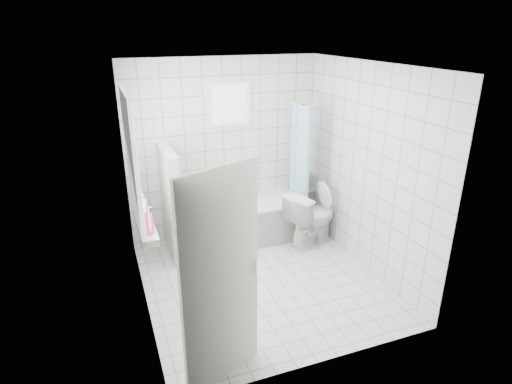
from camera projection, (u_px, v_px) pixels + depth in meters
name	position (u px, v px, depth m)	size (l,w,h in m)	color
ground	(261.00, 280.00, 5.36)	(3.00, 3.00, 0.00)	white
ceiling	(262.00, 65.00, 4.41)	(3.00, 3.00, 0.00)	white
wall_back	(224.00, 149.00, 6.19)	(2.80, 0.02, 2.60)	white
wall_front	(327.00, 241.00, 3.58)	(2.80, 0.02, 2.60)	white
wall_left	(136.00, 199.00, 4.42)	(0.02, 3.00, 2.60)	white
wall_right	(366.00, 169.00, 5.34)	(0.02, 3.00, 2.60)	white
window_left	(134.00, 163.00, 4.59)	(0.01, 0.90, 1.40)	white
window_back	(230.00, 104.00, 5.95)	(0.50, 0.01, 0.50)	white
window_sill	(145.00, 224.00, 4.87)	(0.18, 1.02, 0.08)	white
door	(221.00, 281.00, 3.55)	(0.04, 0.80, 2.00)	silver
bathtub	(239.00, 222.00, 6.26)	(1.83, 0.77, 0.58)	white
partition_wall	(171.00, 203.00, 5.73)	(0.15, 0.85, 1.50)	white
tiled_ledge	(302.00, 205.00, 6.87)	(0.40, 0.24, 0.55)	white
toilet	(312.00, 218.00, 6.11)	(0.46, 0.81, 0.82)	white
curtain_rod	(297.00, 101.00, 5.90)	(0.02, 0.02, 0.80)	silver
shower_curtain	(299.00, 166.00, 6.11)	(0.14, 0.48, 1.78)	#52B5F0
tub_faucet	(238.00, 178.00, 6.38)	(0.18, 0.06, 0.06)	silver
sill_bottles	(145.00, 213.00, 4.78)	(0.19, 0.73, 0.31)	#2DA2CB
ledge_bottles	(305.00, 183.00, 6.70)	(0.16, 0.15, 0.25)	red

